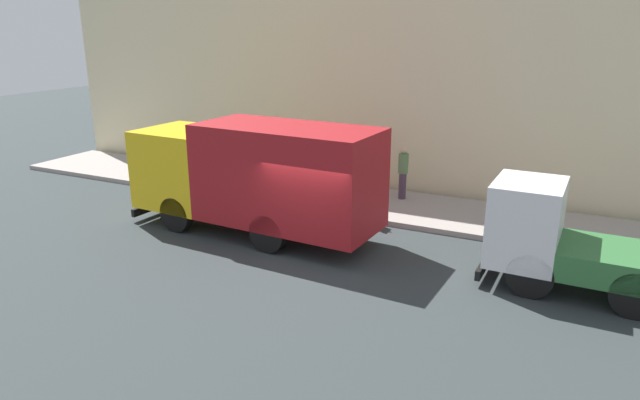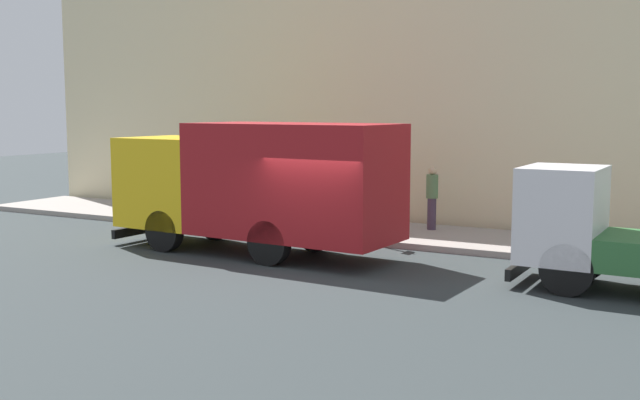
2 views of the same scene
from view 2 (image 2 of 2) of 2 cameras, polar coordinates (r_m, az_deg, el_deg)
ground at (r=17.37m, az=0.11°, el=-5.10°), size 80.00×80.00×0.00m
sidewalk at (r=21.52m, az=6.08°, el=-2.57°), size 3.38×30.00×0.17m
building_facade at (r=23.29m, az=8.33°, el=9.38°), size 0.50×30.00×9.29m
large_utility_truck at (r=18.88m, az=-4.80°, el=1.35°), size 2.72×7.68×3.25m
small_flatbed_truck at (r=16.06m, az=21.10°, el=-2.45°), size 2.00×4.92×2.44m
pedestrian_walking at (r=21.45m, az=1.83°, el=0.14°), size 0.40×0.40×1.73m
pedestrian_standing at (r=21.81m, az=8.38°, el=0.32°), size 0.38×0.38×1.81m
traffic_cone_orange at (r=24.19m, az=-10.59°, el=-0.68°), size 0.42×0.42×0.59m
street_sign_post at (r=20.28m, az=3.40°, el=1.21°), size 0.44×0.08×2.42m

